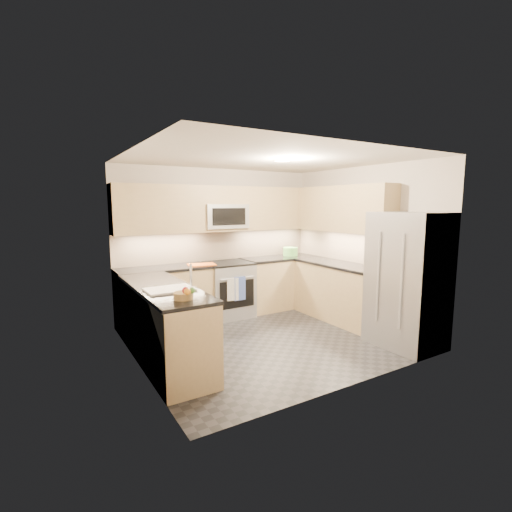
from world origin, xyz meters
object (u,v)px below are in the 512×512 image
(refrigerator, at_px, (408,280))
(fruit_basket, at_px, (183,296))
(gas_range, at_px, (228,290))
(microwave, at_px, (224,216))
(cutting_board, at_px, (202,265))
(utensil_bowl, at_px, (290,251))

(refrigerator, height_order, fruit_basket, refrigerator)
(fruit_basket, bearing_deg, refrigerator, -8.57)
(gas_range, distance_m, microwave, 1.25)
(refrigerator, bearing_deg, microwave, 119.62)
(microwave, distance_m, refrigerator, 3.04)
(gas_range, height_order, fruit_basket, fruit_basket)
(microwave, height_order, cutting_board, microwave)
(microwave, bearing_deg, fruit_basket, -125.53)
(microwave, bearing_deg, gas_range, -90.00)
(gas_range, xyz_separation_m, cutting_board, (-0.50, -0.08, 0.49))
(gas_range, bearing_deg, microwave, 90.00)
(microwave, height_order, fruit_basket, microwave)
(gas_range, xyz_separation_m, utensil_bowl, (1.36, 0.07, 0.56))
(cutting_board, xyz_separation_m, fruit_basket, (-1.00, -1.90, 0.03))
(microwave, height_order, utensil_bowl, microwave)
(gas_range, relative_size, fruit_basket, 4.61)
(gas_range, xyz_separation_m, microwave, (0.00, 0.12, 1.24))
(gas_range, xyz_separation_m, fruit_basket, (-1.50, -1.98, 0.52))
(gas_range, bearing_deg, utensil_bowl, 3.08)
(utensil_bowl, relative_size, fruit_basket, 1.39)
(gas_range, relative_size, cutting_board, 2.15)
(cutting_board, bearing_deg, refrigerator, -50.19)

